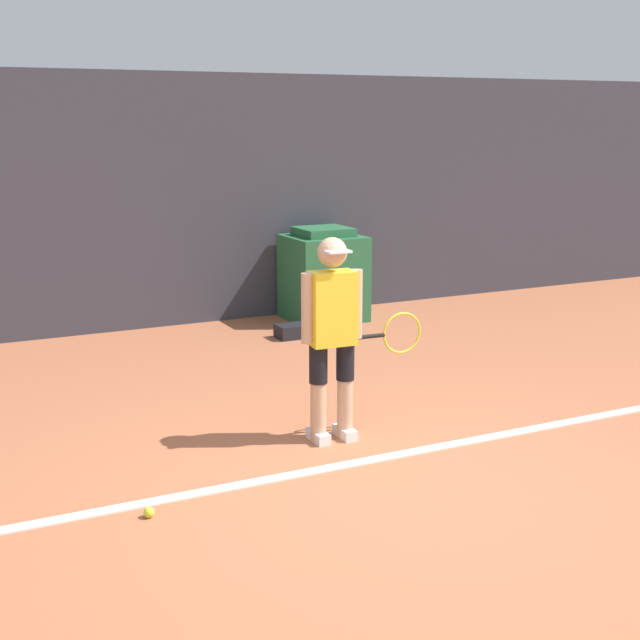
# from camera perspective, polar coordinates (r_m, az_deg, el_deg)

# --- Properties ---
(ground_plane) EXTENTS (24.00, 24.00, 0.00)m
(ground_plane) POSITION_cam_1_polar(r_m,az_deg,el_deg) (6.00, 5.79, -10.74)
(ground_plane) COLOR #B76642
(back_wall) EXTENTS (24.00, 0.10, 2.90)m
(back_wall) POSITION_cam_1_polar(r_m,az_deg,el_deg) (10.44, -9.83, 7.47)
(back_wall) COLOR #383842
(back_wall) RESTS_ON ground_plane
(court_baseline) EXTENTS (21.60, 0.10, 0.01)m
(court_baseline) POSITION_cam_1_polar(r_m,az_deg,el_deg) (6.44, 3.16, -8.96)
(court_baseline) COLOR white
(court_baseline) RESTS_ON ground_plane
(tennis_player) EXTENTS (0.99, 0.29, 1.55)m
(tennis_player) POSITION_cam_1_polar(r_m,az_deg,el_deg) (6.60, 0.89, -0.66)
(tennis_player) COLOR tan
(tennis_player) RESTS_ON ground_plane
(tennis_ball) EXTENTS (0.07, 0.07, 0.07)m
(tennis_ball) POSITION_cam_1_polar(r_m,az_deg,el_deg) (5.67, -10.89, -12.00)
(tennis_ball) COLOR #D1E533
(tennis_ball) RESTS_ON ground_plane
(covered_chair) EXTENTS (0.87, 0.83, 1.11)m
(covered_chair) POSITION_cam_1_polar(r_m,az_deg,el_deg) (10.73, 0.22, 2.86)
(covered_chair) COLOR #28663D
(covered_chair) RESTS_ON ground_plane
(equipment_bag) EXTENTS (0.65, 0.26, 0.15)m
(equipment_bag) POSITION_cam_1_polar(r_m,az_deg,el_deg) (9.95, -1.00, -0.63)
(equipment_bag) COLOR black
(equipment_bag) RESTS_ON ground_plane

